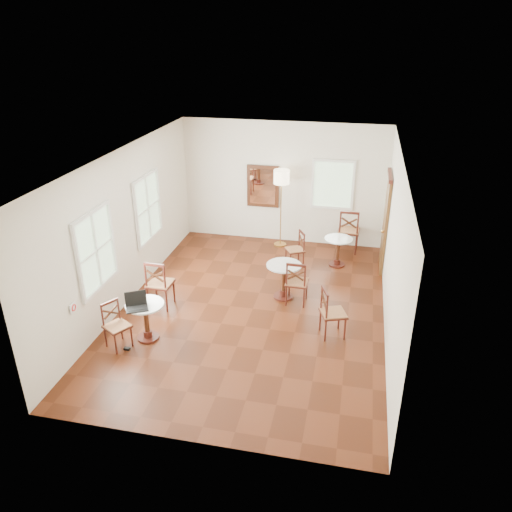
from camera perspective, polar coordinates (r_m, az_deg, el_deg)
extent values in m
plane|color=#501F0D|center=(9.77, -0.37, -6.05)|extent=(7.00, 7.00, 0.00)
cube|color=silver|center=(12.33, 3.15, 8.32)|extent=(5.00, 0.02, 3.00)
cube|color=silver|center=(6.14, -7.57, -10.58)|extent=(5.00, 0.02, 3.00)
cube|color=silver|center=(9.89, -14.71, 3.19)|extent=(0.02, 7.00, 3.00)
cube|color=silver|center=(8.93, 15.47, 0.68)|extent=(0.02, 7.00, 3.00)
cube|color=white|center=(8.61, -0.43, 11.29)|extent=(5.00, 7.00, 0.02)
cube|color=brown|center=(11.32, 14.59, 3.54)|extent=(0.06, 0.90, 2.10)
cube|color=#491B12|center=(10.97, 15.11, 8.90)|extent=(0.08, 1.02, 0.08)
sphere|color=#BF8C3F|center=(11.03, 14.28, 2.74)|extent=(0.07, 0.07, 0.07)
cube|color=#482213|center=(12.40, 0.80, 7.97)|extent=(0.80, 0.05, 1.05)
cube|color=white|center=(12.37, 0.77, 7.93)|extent=(0.64, 0.02, 0.88)
cube|color=white|center=(8.48, -20.21, -5.57)|extent=(0.02, 0.16, 0.16)
torus|color=red|center=(8.48, -20.13, -5.58)|extent=(0.02, 0.12, 0.12)
cube|color=white|center=(8.89, -17.87, 0.61)|extent=(0.06, 1.22, 1.42)
cube|color=white|center=(10.70, -12.29, 5.41)|extent=(0.06, 1.22, 1.42)
cube|color=white|center=(12.17, 8.77, 8.07)|extent=(1.02, 0.06, 1.22)
cylinder|color=#491B12|center=(9.12, -12.23, -9.07)|extent=(0.38, 0.38, 0.04)
cylinder|color=#491B12|center=(9.08, -12.28, -8.67)|extent=(0.15, 0.15, 0.11)
cylinder|color=#482213|center=(8.93, -12.44, -7.15)|extent=(0.09, 0.09, 0.57)
cylinder|color=#491B12|center=(8.79, -12.60, -5.68)|extent=(0.13, 0.13, 0.06)
cylinder|color=silver|center=(8.77, -12.63, -5.44)|extent=(0.67, 0.67, 0.03)
cylinder|color=#491B12|center=(10.17, 3.13, -4.62)|extent=(0.40, 0.40, 0.04)
cylinder|color=#491B12|center=(10.13, 3.14, -4.23)|extent=(0.16, 0.16, 0.12)
cylinder|color=#482213|center=(9.99, 3.18, -2.73)|extent=(0.09, 0.09, 0.60)
cylinder|color=#491B12|center=(9.86, 3.22, -1.30)|extent=(0.14, 0.14, 0.06)
cylinder|color=silver|center=(9.84, 3.22, -1.06)|extent=(0.70, 0.70, 0.03)
cylinder|color=#491B12|center=(11.61, 9.22, -0.95)|extent=(0.36, 0.36, 0.04)
cylinder|color=#491B12|center=(11.58, 9.25, -0.63)|extent=(0.14, 0.14, 0.11)
cylinder|color=#482213|center=(11.46, 9.34, 0.59)|extent=(0.08, 0.08, 0.54)
cylinder|color=#491B12|center=(11.36, 9.43, 1.75)|extent=(0.13, 0.13, 0.05)
cylinder|color=silver|center=(11.35, 9.44, 1.94)|extent=(0.63, 0.63, 0.03)
cylinder|color=#491B12|center=(10.01, -9.37, -4.03)|extent=(0.04, 0.04, 0.48)
cylinder|color=#491B12|center=(9.71, -10.20, -5.09)|extent=(0.04, 0.04, 0.48)
cylinder|color=#491B12|center=(10.15, -11.37, -3.76)|extent=(0.04, 0.04, 0.48)
cylinder|color=#491B12|center=(9.85, -12.26, -4.80)|extent=(0.04, 0.04, 0.48)
cube|color=#491B12|center=(9.81, -10.91, -3.17)|extent=(0.48, 0.48, 0.03)
cube|color=#96603C|center=(9.81, -10.92, -3.09)|extent=(0.45, 0.45, 0.04)
cylinder|color=#491B12|center=(9.47, -10.43, -2.45)|extent=(0.04, 0.04, 0.53)
cylinder|color=#491B12|center=(9.62, -12.53, -2.19)|extent=(0.04, 0.04, 0.53)
cube|color=#491B12|center=(9.43, -11.61, -1.00)|extent=(0.40, 0.05, 0.05)
cube|color=#482213|center=(9.54, -11.49, -2.26)|extent=(0.34, 0.03, 0.23)
cube|color=#482213|center=(9.54, -11.49, -2.26)|extent=(0.34, 0.03, 0.23)
cylinder|color=#491B12|center=(8.76, -15.77, -9.70)|extent=(0.03, 0.03, 0.39)
cylinder|color=#491B12|center=(8.99, -16.84, -8.85)|extent=(0.03, 0.03, 0.39)
cylinder|color=#491B12|center=(8.88, -14.05, -8.93)|extent=(0.03, 0.03, 0.39)
cylinder|color=#491B12|center=(9.11, -15.15, -8.12)|extent=(0.03, 0.03, 0.39)
cube|color=#491B12|center=(8.83, -15.60, -7.81)|extent=(0.53, 0.53, 0.03)
cube|color=#96603C|center=(8.82, -15.61, -7.74)|extent=(0.50, 0.50, 0.03)
cylinder|color=#491B12|center=(8.77, -17.18, -6.60)|extent=(0.03, 0.03, 0.44)
cylinder|color=#491B12|center=(8.90, -15.45, -5.88)|extent=(0.03, 0.03, 0.44)
cube|color=#491B12|center=(8.74, -16.47, -5.12)|extent=(0.20, 0.30, 0.04)
cube|color=#482213|center=(8.83, -16.31, -6.19)|extent=(0.17, 0.25, 0.19)
cube|color=#482213|center=(8.83, -16.31, -6.19)|extent=(0.17, 0.25, 0.19)
cylinder|color=#491B12|center=(10.04, 5.81, -3.83)|extent=(0.04, 0.04, 0.44)
cylinder|color=#491B12|center=(9.74, 5.50, -4.80)|extent=(0.04, 0.04, 0.44)
cylinder|color=#491B12|center=(10.09, 3.84, -3.61)|extent=(0.04, 0.04, 0.44)
cylinder|color=#491B12|center=(9.78, 3.47, -4.57)|extent=(0.04, 0.04, 0.44)
cube|color=#491B12|center=(9.80, 4.70, -3.05)|extent=(0.44, 0.44, 0.03)
cube|color=#96603C|center=(9.80, 4.70, -2.98)|extent=(0.42, 0.42, 0.04)
cylinder|color=#491B12|center=(9.52, 5.62, -2.39)|extent=(0.04, 0.04, 0.49)
cylinder|color=#491B12|center=(9.56, 3.54, -2.16)|extent=(0.04, 0.04, 0.49)
cube|color=#491B12|center=(9.44, 4.62, -1.06)|extent=(0.37, 0.05, 0.05)
cube|color=#482213|center=(9.53, 4.58, -2.22)|extent=(0.32, 0.03, 0.21)
cube|color=#482213|center=(9.53, 4.58, -2.22)|extent=(0.32, 0.03, 0.21)
cylinder|color=#491B12|center=(8.91, 10.14, -8.22)|extent=(0.03, 0.03, 0.44)
cylinder|color=#491B12|center=(8.82, 7.96, -8.46)|extent=(0.03, 0.03, 0.44)
cylinder|color=#491B12|center=(9.19, 9.48, -7.05)|extent=(0.03, 0.03, 0.44)
cylinder|color=#491B12|center=(9.10, 7.36, -7.26)|extent=(0.03, 0.03, 0.44)
cube|color=#491B12|center=(8.88, 8.83, -6.53)|extent=(0.55, 0.55, 0.03)
cube|color=#96603C|center=(8.88, 8.84, -6.45)|extent=(0.52, 0.52, 0.04)
cylinder|color=#491B12|center=(8.57, 8.14, -5.89)|extent=(0.03, 0.03, 0.48)
cylinder|color=#491B12|center=(8.86, 7.53, -4.75)|extent=(0.03, 0.03, 0.48)
cube|color=#491B12|center=(8.61, 7.92, -4.03)|extent=(0.16, 0.36, 0.05)
cube|color=#482213|center=(8.71, 7.83, -5.26)|extent=(0.13, 0.30, 0.21)
cube|color=#482213|center=(8.71, 7.83, -5.26)|extent=(0.13, 0.30, 0.21)
cylinder|color=#491B12|center=(12.48, 11.50, 1.97)|extent=(0.04, 0.04, 0.51)
cylinder|color=#491B12|center=(12.10, 11.36, 1.23)|extent=(0.04, 0.04, 0.51)
cylinder|color=#491B12|center=(12.50, 9.63, 2.16)|extent=(0.04, 0.04, 0.51)
cylinder|color=#491B12|center=(12.12, 9.44, 1.43)|extent=(0.04, 0.04, 0.51)
cube|color=#491B12|center=(12.20, 10.58, 2.83)|extent=(0.52, 0.52, 0.03)
cube|color=#96603C|center=(12.19, 10.59, 2.90)|extent=(0.50, 0.50, 0.05)
cylinder|color=#491B12|center=(11.90, 11.58, 3.61)|extent=(0.04, 0.04, 0.57)
cylinder|color=#491B12|center=(11.92, 9.62, 3.81)|extent=(0.04, 0.04, 0.57)
cube|color=#491B12|center=(11.82, 10.70, 4.89)|extent=(0.43, 0.06, 0.06)
cube|color=#482213|center=(11.90, 10.61, 3.76)|extent=(0.37, 0.04, 0.25)
cube|color=#482213|center=(11.90, 10.61, 3.76)|extent=(0.37, 0.04, 0.25)
cylinder|color=#491B12|center=(11.47, 3.43, 0.00)|extent=(0.03, 0.03, 0.39)
cylinder|color=#491B12|center=(11.57, 4.89, 0.18)|extent=(0.03, 0.03, 0.39)
cylinder|color=#491B12|center=(11.21, 3.96, -0.65)|extent=(0.03, 0.03, 0.39)
cylinder|color=#491B12|center=(11.31, 5.44, -0.46)|extent=(0.03, 0.03, 0.39)
cube|color=#491B12|center=(11.31, 4.46, 0.68)|extent=(0.52, 0.52, 0.03)
cube|color=#96603C|center=(11.30, 4.47, 0.74)|extent=(0.49, 0.49, 0.03)
cylinder|color=#491B12|center=(11.41, 4.96, 2.05)|extent=(0.03, 0.03, 0.43)
cylinder|color=#491B12|center=(11.14, 5.53, 1.44)|extent=(0.03, 0.03, 0.43)
cube|color=#491B12|center=(11.20, 5.28, 2.68)|extent=(0.18, 0.30, 0.04)
cube|color=#482213|center=(11.27, 5.24, 1.79)|extent=(0.15, 0.26, 0.19)
cube|color=#482213|center=(11.27, 5.24, 1.79)|extent=(0.15, 0.26, 0.19)
cylinder|color=#BF8C3F|center=(12.52, 2.77, 1.34)|extent=(0.31, 0.31, 0.03)
cylinder|color=#BF8C3F|center=(12.19, 2.86, 5.06)|extent=(0.03, 0.03, 1.76)
cylinder|color=beige|center=(11.92, 2.95, 9.04)|extent=(0.37, 0.37, 0.33)
cube|color=black|center=(8.64, -13.46, -5.85)|extent=(0.44, 0.40, 0.02)
cube|color=black|center=(8.63, -13.47, -5.79)|extent=(0.33, 0.28, 0.00)
cube|color=black|center=(8.69, -13.61, -4.72)|extent=(0.35, 0.24, 0.25)
cube|color=silver|center=(8.69, -13.61, -4.72)|extent=(0.30, 0.20, 0.20)
ellipsoid|color=black|center=(8.75, -12.68, -5.29)|extent=(0.11, 0.09, 0.04)
cylinder|color=black|center=(8.76, -12.83, -5.09)|extent=(0.07, 0.07, 0.08)
torus|color=black|center=(8.75, -12.59, -5.12)|extent=(0.05, 0.01, 0.05)
cylinder|color=white|center=(8.75, -12.74, -5.10)|extent=(0.05, 0.05, 0.09)
cube|color=black|center=(8.92, -14.56, -10.23)|extent=(0.10, 0.06, 0.04)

